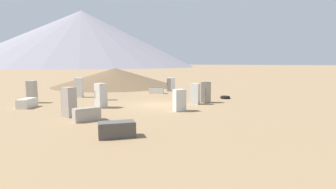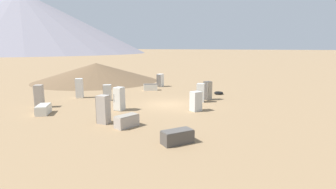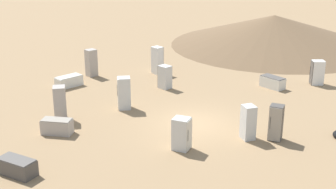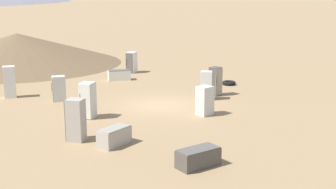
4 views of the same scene
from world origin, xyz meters
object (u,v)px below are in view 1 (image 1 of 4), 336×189
at_px(discarded_fridge_6, 117,129).
at_px(discarded_fridge_12, 27,103).
at_px(discarded_fridge_3, 32,92).
at_px(scrap_tire, 225,97).
at_px(discarded_fridge_1, 195,94).
at_px(discarded_fridge_9, 171,85).
at_px(discarded_fridge_5, 79,88).
at_px(discarded_fridge_11, 206,92).
at_px(discarded_fridge_2, 156,90).
at_px(discarded_fridge_4, 69,102).
at_px(discarded_fridge_8, 179,100).
at_px(discarded_fridge_7, 101,95).
at_px(discarded_fridge_10, 87,114).
at_px(discarded_fridge_0, 102,92).

distance_m(discarded_fridge_6, discarded_fridge_12, 11.46).
relative_size(discarded_fridge_3, scrap_tire, 2.01).
bearing_deg(discarded_fridge_1, discarded_fridge_6, -178.83).
distance_m(discarded_fridge_9, discarded_fridge_12, 15.99).
bearing_deg(discarded_fridge_5, discarded_fridge_11, -14.93).
relative_size(discarded_fridge_3, discarded_fridge_12, 1.04).
xyz_separation_m(discarded_fridge_2, discarded_fridge_4, (-12.70, -4.24, 0.56)).
bearing_deg(discarded_fridge_5, discarded_fridge_8, -36.64).
bearing_deg(discarded_fridge_6, discarded_fridge_3, -154.84).
distance_m(discarded_fridge_8, discarded_fridge_9, 13.10).
relative_size(discarded_fridge_8, discarded_fridge_11, 0.87).
distance_m(discarded_fridge_7, discarded_fridge_10, 4.59).
bearing_deg(discarded_fridge_12, discarded_fridge_1, 8.27).
bearing_deg(discarded_fridge_3, discarded_fridge_5, -34.01).
xyz_separation_m(discarded_fridge_4, discarded_fridge_12, (-0.21, 5.62, -0.58)).
bearing_deg(discarded_fridge_4, discarded_fridge_5, 48.61).
height_order(discarded_fridge_0, discarded_fridge_1, discarded_fridge_1).
xyz_separation_m(discarded_fridge_8, discarded_fridge_10, (-5.90, 2.23, -0.38)).
height_order(discarded_fridge_5, discarded_fridge_12, discarded_fridge_5).
bearing_deg(discarded_fridge_1, discarded_fridge_2, 51.59).
xyz_separation_m(discarded_fridge_0, discarded_fridge_4, (-5.88, -4.73, 0.19)).
bearing_deg(discarded_fridge_3, discarded_fridge_12, -157.32).
distance_m(discarded_fridge_6, scrap_tire, 15.06).
bearing_deg(discarded_fridge_12, discarded_fridge_6, -42.85).
height_order(discarded_fridge_10, scrap_tire, discarded_fridge_10).
bearing_deg(discarded_fridge_4, discarded_fridge_0, 32.62).
relative_size(discarded_fridge_10, discarded_fridge_12, 0.90).
bearing_deg(discarded_fridge_2, discarded_fridge_1, 30.58).
height_order(discarded_fridge_0, discarded_fridge_11, discarded_fridge_11).
distance_m(discarded_fridge_3, discarded_fridge_9, 14.99).
relative_size(discarded_fridge_3, discarded_fridge_9, 1.17).
bearing_deg(scrap_tire, discarded_fridge_9, 76.93).
relative_size(discarded_fridge_11, discarded_fridge_12, 0.97).
xyz_separation_m(discarded_fridge_9, discarded_fridge_12, (-15.95, 0.95, -0.45)).
height_order(discarded_fridge_2, discarded_fridge_3, discarded_fridge_3).
bearing_deg(discarded_fridge_9, discarded_fridge_0, 94.76).
height_order(discarded_fridge_2, discarded_fridge_9, discarded_fridge_9).
relative_size(discarded_fridge_5, discarded_fridge_6, 1.07).
distance_m(discarded_fridge_0, discarded_fridge_4, 7.55).
distance_m(discarded_fridge_6, discarded_fridge_7, 8.39).
distance_m(discarded_fridge_5, discarded_fridge_6, 15.33).
height_order(discarded_fridge_4, discarded_fridge_11, discarded_fridge_4).
bearing_deg(discarded_fridge_11, discarded_fridge_9, -95.59).
xyz_separation_m(discarded_fridge_1, discarded_fridge_8, (-3.28, -0.88, -0.09)).
bearing_deg(discarded_fridge_1, discarded_fridge_10, 158.30).
bearing_deg(discarded_fridge_2, discarded_fridge_3, -51.30).
bearing_deg(discarded_fridge_5, discarded_fridge_3, -125.69).
relative_size(discarded_fridge_0, discarded_fridge_5, 0.78).
distance_m(discarded_fridge_3, discarded_fridge_6, 13.77).
bearing_deg(discarded_fridge_11, discarded_fridge_4, 9.48).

